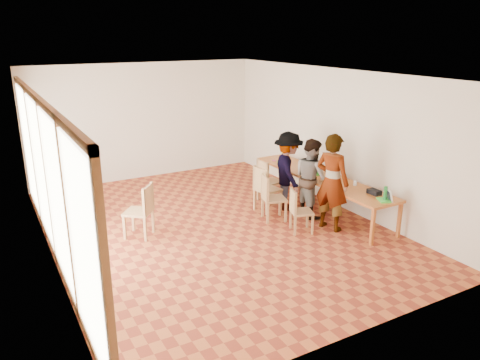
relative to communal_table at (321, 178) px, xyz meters
name	(u,v)px	position (x,y,z in m)	size (l,w,h in m)	color
ground	(214,227)	(-2.50, 0.20, -0.70)	(8.00, 8.00, 0.00)	#AD542A
wall_back	(145,121)	(-2.50, 4.20, 0.80)	(6.00, 0.10, 3.00)	beige
wall_front	(360,228)	(-2.50, -3.80, 0.80)	(6.00, 0.10, 3.00)	beige
wall_right	(335,138)	(0.50, 0.20, 0.80)	(0.10, 8.00, 3.00)	beige
window_wall	(47,177)	(-5.46, 0.20, 0.80)	(0.10, 8.00, 3.00)	white
ceiling	(211,73)	(-2.50, 0.20, 2.32)	(6.00, 8.00, 0.04)	white
communal_table	(321,178)	(0.00, 0.00, 0.00)	(0.80, 4.00, 0.75)	#AE5826
side_table	(65,185)	(-4.90, 2.30, -0.03)	(0.90, 0.90, 0.75)	#AE5826
chair_near	(297,206)	(-1.18, -0.78, -0.18)	(0.51, 0.51, 0.46)	tan
chair_mid	(270,193)	(-1.32, -0.01, -0.12)	(0.55, 0.55, 0.51)	tan
chair_far	(264,184)	(-1.16, 0.46, -0.09)	(0.53, 0.53, 0.53)	tan
chair_empty	(266,177)	(-0.79, 0.95, -0.10)	(0.47, 0.47, 0.52)	tan
chair_spare	(143,205)	(-3.83, 0.46, -0.07)	(0.67, 0.67, 0.55)	tan
person_near	(332,182)	(-0.51, -0.96, 0.26)	(0.70, 0.46, 1.92)	gray
person_mid	(311,178)	(-0.41, -0.19, 0.12)	(0.80, 0.63, 1.65)	gray
person_far	(288,171)	(-0.62, 0.35, 0.16)	(1.11, 0.64, 1.72)	gray
laptop_near	(386,198)	(0.07, -1.82, 0.11)	(0.31, 0.33, 0.22)	#40D13F
laptop_mid	(318,172)	(0.04, 0.16, 0.10)	(0.24, 0.25, 0.18)	#40D13F
laptop_far	(284,161)	(-0.09, 1.27, 0.10)	(0.24, 0.27, 0.20)	#40D13F
yellow_mug	(284,154)	(0.31, 1.84, 0.10)	(0.13, 0.13, 0.11)	#EEAB0C
green_bottle	(385,194)	(0.05, -1.81, 0.19)	(0.07, 0.07, 0.28)	#1C7C2F
clear_glass	(355,183)	(0.20, -0.85, 0.09)	(0.07, 0.07, 0.09)	silver
condiment_cup	(284,159)	(0.02, 1.45, 0.08)	(0.08, 0.08, 0.06)	white
pink_phone	(274,161)	(-0.19, 1.55, 0.05)	(0.05, 0.10, 0.01)	#B93176
black_pouch	(374,192)	(0.15, -1.44, 0.09)	(0.16, 0.26, 0.09)	black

